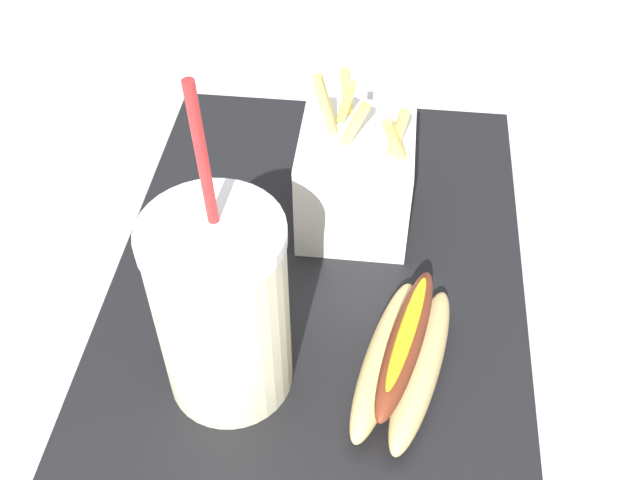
# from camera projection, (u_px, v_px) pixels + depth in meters

# --- Properties ---
(ground_plane) EXTENTS (2.40, 2.40, 0.02)m
(ground_plane) POSITION_uv_depth(u_px,v_px,m) (320.00, 286.00, 0.67)
(ground_plane) COLOR silver
(food_tray) EXTENTS (0.46, 0.35, 0.02)m
(food_tray) POSITION_uv_depth(u_px,v_px,m) (320.00, 272.00, 0.65)
(food_tray) COLOR black
(food_tray) RESTS_ON ground_plane
(soda_cup) EXTENTS (0.09, 0.09, 0.26)m
(soda_cup) POSITION_uv_depth(u_px,v_px,m) (222.00, 310.00, 0.51)
(soda_cup) COLOR beige
(soda_cup) RESTS_ON food_tray
(fries_basket) EXTENTS (0.10, 0.09, 0.15)m
(fries_basket) POSITION_uv_depth(u_px,v_px,m) (355.00, 179.00, 0.65)
(fries_basket) COLOR white
(fries_basket) RESTS_ON food_tray
(hot_dog_1) EXTENTS (0.16, 0.09, 0.06)m
(hot_dog_1) POSITION_uv_depth(u_px,v_px,m) (403.00, 357.00, 0.55)
(hot_dog_1) COLOR #DBB775
(hot_dog_1) RESTS_ON food_tray
(ketchup_cup_1) EXTENTS (0.03, 0.03, 0.02)m
(ketchup_cup_1) POSITION_uv_depth(u_px,v_px,m) (207.00, 273.00, 0.62)
(ketchup_cup_1) COLOR white
(ketchup_cup_1) RESTS_ON food_tray
(ketchup_cup_2) EXTENTS (0.03, 0.03, 0.02)m
(ketchup_cup_2) POSITION_uv_depth(u_px,v_px,m) (380.00, 126.00, 0.76)
(ketchup_cup_2) COLOR white
(ketchup_cup_2) RESTS_ON food_tray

